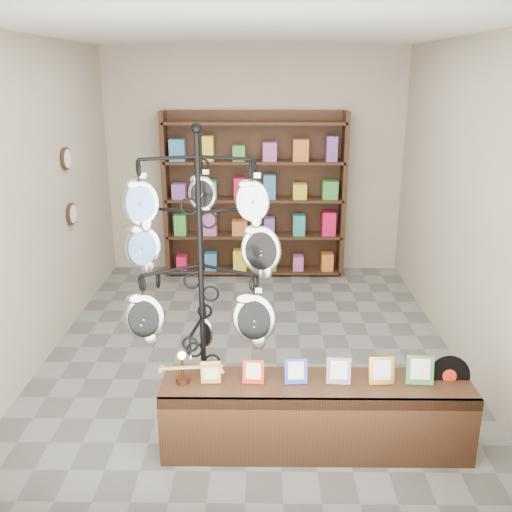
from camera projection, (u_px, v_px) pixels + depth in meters
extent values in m
plane|color=slate|center=(251.00, 348.00, 5.79)|extent=(5.00, 5.00, 0.00)
plane|color=#B3A690|center=(255.00, 163.00, 7.70)|extent=(4.00, 0.00, 4.00)
plane|color=#B3A690|center=(241.00, 310.00, 2.95)|extent=(4.00, 0.00, 4.00)
plane|color=#B3A690|center=(38.00, 203.00, 5.35)|extent=(0.00, 5.00, 5.00)
plane|color=#B3A690|center=(466.00, 204.00, 5.30)|extent=(0.00, 5.00, 5.00)
plane|color=white|center=(250.00, 32.00, 4.86)|extent=(5.00, 5.00, 0.00)
cylinder|color=black|center=(206.00, 428.00, 4.46)|extent=(0.49, 0.49, 0.03)
cylinder|color=black|center=(201.00, 294.00, 4.11)|extent=(0.04, 0.04, 2.30)
sphere|color=black|center=(196.00, 128.00, 3.75)|extent=(0.08, 0.08, 0.08)
ellipsoid|color=silver|center=(206.00, 333.00, 4.47)|extent=(0.12, 0.04, 0.24)
cube|color=tan|center=(191.00, 367.00, 3.93)|extent=(0.44, 0.06, 0.04)
cube|color=black|center=(316.00, 416.00, 4.18)|extent=(2.23, 0.46, 0.55)
cube|color=#C5882E|center=(211.00, 372.00, 4.07)|extent=(0.14, 0.05, 0.16)
cube|color=red|center=(253.00, 372.00, 4.07)|extent=(0.15, 0.05, 0.17)
cube|color=#263FA5|center=(296.00, 371.00, 4.06)|extent=(0.16, 0.06, 0.18)
cube|color=#E54C33|center=(339.00, 371.00, 4.06)|extent=(0.17, 0.06, 0.19)
cube|color=#C5882E|center=(381.00, 370.00, 4.06)|extent=(0.18, 0.06, 0.20)
cube|color=#337233|center=(420.00, 370.00, 4.05)|extent=(0.19, 0.06, 0.21)
cylinder|color=black|center=(449.00, 376.00, 4.12)|extent=(0.30, 0.07, 0.30)
cylinder|color=red|center=(449.00, 376.00, 4.12)|extent=(0.10, 0.03, 0.10)
cylinder|color=#482914|center=(183.00, 379.00, 4.09)|extent=(0.10, 0.10, 0.04)
cylinder|color=#482914|center=(182.00, 368.00, 4.07)|extent=(0.02, 0.02, 0.14)
sphere|color=#FFBF59|center=(182.00, 355.00, 4.03)|extent=(0.06, 0.06, 0.06)
cube|color=black|center=(255.00, 193.00, 7.77)|extent=(2.40, 0.04, 2.20)
cube|color=black|center=(166.00, 195.00, 7.63)|extent=(0.06, 0.36, 2.20)
cube|color=black|center=(343.00, 196.00, 7.60)|extent=(0.06, 0.36, 2.20)
cube|color=black|center=(255.00, 269.00, 7.94)|extent=(2.36, 0.36, 0.04)
cube|color=black|center=(255.00, 235.00, 7.79)|extent=(2.36, 0.36, 0.03)
cube|color=black|center=(254.00, 199.00, 7.63)|extent=(2.36, 0.36, 0.04)
cube|color=black|center=(254.00, 162.00, 7.48)|extent=(2.36, 0.36, 0.04)
cube|color=black|center=(254.00, 123.00, 7.32)|extent=(2.36, 0.36, 0.04)
cylinder|color=black|center=(66.00, 159.00, 6.01)|extent=(0.03, 0.24, 0.24)
cylinder|color=black|center=(72.00, 214.00, 6.20)|extent=(0.03, 0.24, 0.24)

